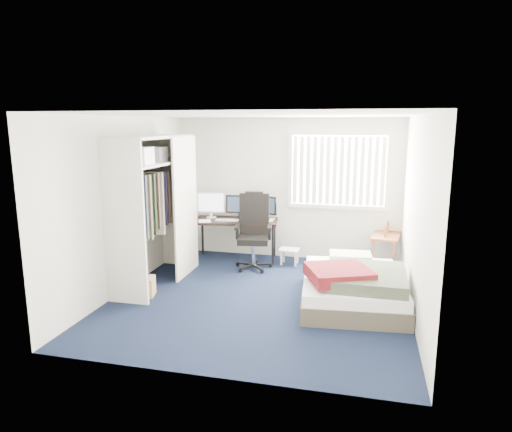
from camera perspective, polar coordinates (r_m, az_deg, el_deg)
The scene contains 10 objects.
ground at distance 6.48m, azimuth 0.51°, elevation -10.16°, with size 4.20×4.20×0.00m, color black.
room_shell at distance 6.09m, azimuth 0.54°, elevation 3.17°, with size 4.20×4.20×4.20m.
window_assembly at distance 7.97m, azimuth 10.23°, elevation 5.59°, with size 1.72×0.09×1.32m.
closet at distance 6.92m, azimuth -12.59°, elevation 2.57°, with size 0.64×1.84×2.22m.
desk at distance 8.10m, azimuth -2.47°, elevation -0.19°, with size 1.54×0.88×1.18m.
office_chair at distance 7.68m, azimuth -0.29°, elevation -2.88°, with size 0.69×0.69×1.27m.
footstool at distance 7.92m, azimuth 4.21°, elevation -4.54°, with size 0.35×0.28×0.27m.
nightstand at distance 7.96m, azimuth 15.99°, elevation -2.63°, with size 0.55×0.90×0.76m.
bed at distance 6.33m, azimuth 12.06°, elevation -8.46°, with size 1.47×1.87×0.59m.
pine_box at distance 6.71m, azimuth -14.14°, elevation -8.54°, with size 0.36×0.27×0.27m, color #A47C52.
Camera 1 is at (1.35, -5.87, 2.38)m, focal length 32.00 mm.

